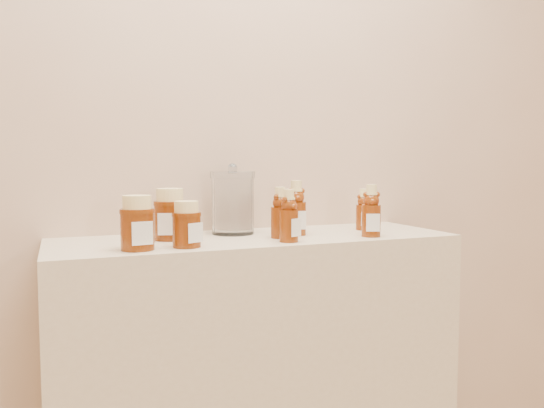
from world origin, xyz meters
name	(u,v)px	position (x,y,z in m)	size (l,w,h in m)	color
wall_back	(236,94)	(0.00, 1.75, 1.35)	(3.50, 0.02, 2.70)	tan
display_table	(257,382)	(0.00, 1.55, 0.45)	(1.20, 0.40, 0.90)	#C8B692
bear_bottle_back_left	(280,209)	(0.05, 1.50, 0.99)	(0.06, 0.06, 0.17)	#5B2007
bear_bottle_back_mid	(296,204)	(0.13, 1.54, 1.00)	(0.06, 0.06, 0.19)	#5B2007
bear_bottle_back_right	(364,207)	(0.39, 1.58, 0.98)	(0.05, 0.05, 0.15)	#5B2007
bear_bottle_front_left	(289,212)	(0.05, 1.42, 0.98)	(0.06, 0.06, 0.17)	#5B2007
bear_bottle_front_right	(371,207)	(0.32, 1.42, 0.99)	(0.06, 0.06, 0.18)	#5B2007
honey_jar_left	(137,223)	(-0.37, 1.43, 0.97)	(0.09, 0.09, 0.14)	#5B2007
honey_jar_back	(170,214)	(-0.25, 1.58, 0.97)	(0.09, 0.09, 0.15)	#5B2007
honey_jar_front	(187,224)	(-0.24, 1.43, 0.96)	(0.08, 0.08, 0.12)	#5B2007
glass_canister	(233,200)	(-0.05, 1.64, 1.01)	(0.14, 0.14, 0.21)	white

